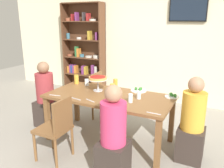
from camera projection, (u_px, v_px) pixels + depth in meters
The scene contains 24 objects.
ground_plane at pixel (109, 140), 3.62m from camera, with size 12.00×12.00×0.00m, color gray.
rear_partition at pixel (153, 39), 5.14m from camera, with size 8.00×0.12×2.80m, color beige.
dining_table at pixel (109, 101), 3.44m from camera, with size 1.86×0.90×0.74m.
bookshelf at pixel (84, 49), 5.79m from camera, with size 1.10×0.30×2.21m.
television at pixel (188, 10), 4.59m from camera, with size 0.73×0.05×0.45m.
diner_head_west at pixel (46, 99), 4.00m from camera, with size 0.34×0.34×1.15m.
diner_near_right at pixel (113, 140), 2.66m from camera, with size 0.34×0.34×1.15m.
diner_head_east at pixel (192, 126), 3.00m from camera, with size 0.34×0.34×1.15m.
chair_near_left at pixel (57, 126), 3.00m from camera, with size 0.40×0.40×0.87m.
chair_far_left at pixel (102, 93), 4.32m from camera, with size 0.40×0.40×0.87m.
deep_dish_pizza_stand at pixel (98, 79), 3.59m from camera, with size 0.31×0.31×0.23m.
salad_plate_near_diner at pixel (117, 103), 3.06m from camera, with size 0.23×0.23×0.07m.
salad_plate_far_diner at pixel (139, 90), 3.61m from camera, with size 0.25×0.25×0.06m.
salad_plate_spare at pixel (172, 96), 3.33m from camera, with size 0.20×0.20×0.07m.
beer_glass_amber_tall at pixel (115, 84), 3.71m from camera, with size 0.07×0.07×0.17m, color gold.
beer_glass_amber_short at pixel (112, 88), 3.56m from camera, with size 0.07×0.07×0.13m, color gold.
beer_glass_amber_spare at pixel (76, 79), 4.02m from camera, with size 0.08×0.08×0.16m, color gold.
water_glass_clear_near at pixel (139, 95), 3.26m from camera, with size 0.06×0.06×0.11m, color white.
water_glass_clear_far at pixel (87, 82), 3.91m from camera, with size 0.07×0.07×0.11m, color white.
water_glass_clear_spare at pixel (130, 98), 3.12m from camera, with size 0.06×0.06×0.12m, color white.
cutlery_fork_near at pixel (90, 100), 3.20m from camera, with size 0.18×0.02×0.01m, color silver.
cutlery_knife_near at pixel (55, 95), 3.41m from camera, with size 0.18×0.02×0.01m, color silver.
cutlery_fork_far at pixel (154, 113), 2.76m from camera, with size 0.18×0.02×0.01m, color silver.
cutlery_knife_far at pixel (76, 99), 3.26m from camera, with size 0.18×0.02×0.01m, color silver.
Camera 1 is at (1.47, -2.89, 1.84)m, focal length 36.91 mm.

